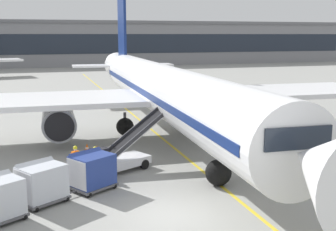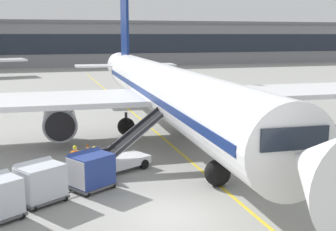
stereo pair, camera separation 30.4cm
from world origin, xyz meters
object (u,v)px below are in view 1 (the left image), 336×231
(ground_crew_by_loader, at_px, (95,160))
(safety_cone_engine_keepout, at_px, (97,152))
(belt_loader, at_px, (123,154))
(parked_airplane, at_px, (162,90))
(baggage_cart_lead, at_px, (92,170))
(baggage_cart_second, at_px, (41,182))
(ground_crew_by_carts, at_px, (76,159))
(safety_cone_wingtip, at_px, (87,149))

(ground_crew_by_loader, distance_m, safety_cone_engine_keepout, 3.96)
(belt_loader, bearing_deg, ground_crew_by_loader, -149.55)
(parked_airplane, distance_m, baggage_cart_lead, 12.23)
(safety_cone_engine_keepout, bearing_deg, baggage_cart_second, -117.48)
(ground_crew_by_loader, relative_size, ground_crew_by_carts, 1.00)
(ground_crew_by_loader, bearing_deg, belt_loader, 30.45)
(baggage_cart_second, relative_size, safety_cone_engine_keepout, 3.49)
(belt_loader, bearing_deg, ground_crew_by_carts, -168.75)
(baggage_cart_lead, bearing_deg, ground_crew_by_loader, 76.32)
(belt_loader, xyz_separation_m, baggage_cart_lead, (-2.09, -2.68, 0.10))
(parked_airplane, height_order, baggage_cart_second, parked_airplane)
(parked_airplane, distance_m, safety_cone_engine_keepout, 7.78)
(belt_loader, xyz_separation_m, safety_cone_engine_keepout, (-1.07, 2.87, -0.52))
(baggage_cart_lead, distance_m, safety_cone_wingtip, 6.69)
(parked_airplane, xyz_separation_m, baggage_cart_second, (-8.99, -11.06, -2.51))
(parked_airplane, distance_m, ground_crew_by_loader, 10.66)
(parked_airplane, distance_m, belt_loader, 8.98)
(baggage_cart_lead, distance_m, safety_cone_engine_keepout, 5.68)
(baggage_cart_second, relative_size, ground_crew_by_loader, 1.57)
(baggage_cart_lead, height_order, ground_crew_by_carts, baggage_cart_lead)
(belt_loader, distance_m, safety_cone_engine_keepout, 3.11)
(safety_cone_wingtip, bearing_deg, belt_loader, -68.26)
(parked_airplane, xyz_separation_m, belt_loader, (-4.49, -7.33, -2.62))
(belt_loader, xyz_separation_m, safety_cone_wingtip, (-1.58, 3.96, -0.57))
(baggage_cart_lead, xyz_separation_m, ground_crew_by_carts, (-0.58, 2.14, -0.00))
(safety_cone_wingtip, bearing_deg, baggage_cart_second, -110.81)
(safety_cone_engine_keepout, bearing_deg, baggage_cart_lead, -100.50)
(belt_loader, distance_m, baggage_cart_second, 5.85)
(belt_loader, relative_size, ground_crew_by_loader, 2.97)
(baggage_cart_lead, bearing_deg, safety_cone_engine_keepout, 79.50)
(baggage_cart_lead, height_order, ground_crew_by_loader, baggage_cart_lead)
(belt_loader, height_order, ground_crew_by_loader, belt_loader)
(ground_crew_by_loader, bearing_deg, parked_airplane, 53.42)
(belt_loader, distance_m, ground_crew_by_loader, 1.95)
(belt_loader, xyz_separation_m, ground_crew_by_loader, (-1.68, -0.99, 0.10))
(baggage_cart_second, bearing_deg, belt_loader, 39.69)
(ground_crew_by_carts, xyz_separation_m, safety_cone_wingtip, (1.10, 4.49, -0.67))
(baggage_cart_second, distance_m, ground_crew_by_carts, 3.69)
(belt_loader, relative_size, safety_cone_engine_keepout, 6.61)
(parked_airplane, xyz_separation_m, safety_cone_engine_keepout, (-5.55, -4.46, -3.13))
(belt_loader, height_order, baggage_cart_second, belt_loader)
(parked_airplane, bearing_deg, safety_cone_wingtip, -150.95)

